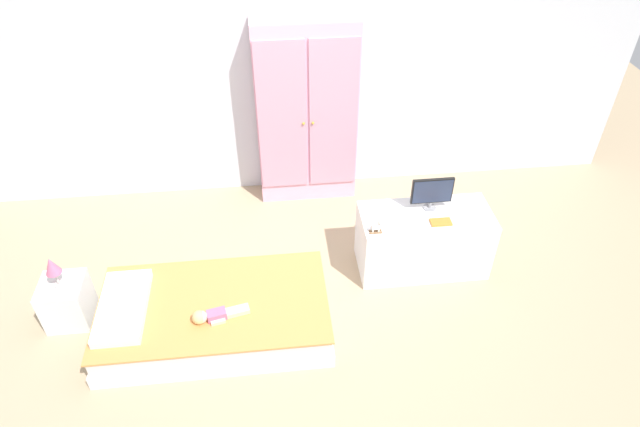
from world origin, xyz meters
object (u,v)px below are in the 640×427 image
object	(u,v)px
bed	(215,315)
book_orange	(441,222)
doll	(210,316)
wardrobe	(307,114)
table_lamp	(52,267)
tv_stand	(423,241)
tv_monitor	(432,192)
nightstand	(67,302)
rocking_horse_toy	(377,227)

from	to	relation	value
bed	book_orange	bearing A→B (deg)	12.02
doll	wardrobe	world-z (taller)	wardrobe
table_lamp	tv_stand	size ratio (longest dim) A/B	0.24
tv_stand	tv_monitor	distance (m)	0.43
doll	wardrobe	bearing A→B (deg)	64.41
nightstand	rocking_horse_toy	distance (m)	2.32
book_orange	tv_stand	bearing A→B (deg)	126.18
nightstand	tv_stand	bearing A→B (deg)	5.78
wardrobe	bed	bearing A→B (deg)	-117.45
tv_monitor	book_orange	bearing A→B (deg)	-78.64
tv_stand	book_orange	bearing A→B (deg)	-53.82
doll	rocking_horse_toy	distance (m)	1.34
nightstand	tv_monitor	xyz separation A→B (m)	(2.75, 0.35, 0.51)
wardrobe	tv_monitor	world-z (taller)	wardrobe
bed	rocking_horse_toy	bearing A→B (deg)	14.50
book_orange	wardrobe	bearing A→B (deg)	126.72
nightstand	tv_stand	xyz separation A→B (m)	(2.71, 0.27, 0.08)
nightstand	wardrobe	xyz separation A→B (m)	(1.89, 1.38, 0.66)
nightstand	wardrobe	distance (m)	2.43
doll	book_orange	xyz separation A→B (m)	(1.73, 0.52, 0.24)
rocking_horse_toy	book_orange	world-z (taller)	rocking_horse_toy
doll	rocking_horse_toy	world-z (taller)	rocking_horse_toy
tv_monitor	rocking_horse_toy	size ratio (longest dim) A/B	2.81
table_lamp	wardrobe	bearing A→B (deg)	36.14
tv_monitor	doll	bearing A→B (deg)	-157.45
table_lamp	bed	bearing A→B (deg)	-10.39
rocking_horse_toy	nightstand	bearing A→B (deg)	-177.04
table_lamp	tv_stand	world-z (taller)	table_lamp
doll	table_lamp	distance (m)	1.14
table_lamp	book_orange	size ratio (longest dim) A/B	1.57
doll	bed	bearing A→B (deg)	86.56
wardrobe	rocking_horse_toy	xyz separation A→B (m)	(0.40, -1.26, -0.26)
table_lamp	tv_monitor	world-z (taller)	tv_monitor
table_lamp	book_orange	distance (m)	2.79
doll	book_orange	size ratio (longest dim) A/B	2.48
tv_monitor	bed	bearing A→B (deg)	-161.90
doll	wardrobe	xyz separation A→B (m)	(0.83, 1.73, 0.55)
nightstand	doll	bearing A→B (deg)	-18.19
nightstand	rocking_horse_toy	xyz separation A→B (m)	(2.29, 0.12, 0.40)
nightstand	wardrobe	world-z (taller)	wardrobe
doll	tv_stand	size ratio (longest dim) A/B	0.38
bed	tv_monitor	size ratio (longest dim) A/B	5.08
nightstand	book_orange	world-z (taller)	book_orange
bed	nightstand	distance (m)	1.09
tv_stand	rocking_horse_toy	bearing A→B (deg)	-159.87
rocking_horse_toy	table_lamp	bearing A→B (deg)	-177.04
book_orange	tv_monitor	bearing A→B (deg)	101.36
nightstand	rocking_horse_toy	size ratio (longest dim) A/B	3.19
tv_stand	nightstand	bearing A→B (deg)	-174.22
tv_monitor	wardrobe	bearing A→B (deg)	130.16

